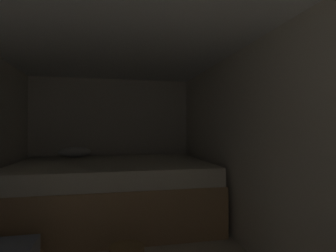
% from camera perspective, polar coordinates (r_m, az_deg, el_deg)
% --- Properties ---
extents(wall_back, '(2.74, 0.05, 2.08)m').
position_cam_1_polar(wall_back, '(4.75, -11.72, -2.88)').
color(wall_back, beige).
rests_on(wall_back, ground).
extents(wall_right, '(0.05, 5.03, 2.08)m').
position_cam_1_polar(wall_right, '(2.62, 20.05, -4.79)').
color(wall_right, beige).
rests_on(wall_right, ground).
extents(ceiling_slab, '(2.74, 5.03, 0.05)m').
position_cam_1_polar(ceiling_slab, '(2.37, -10.90, 21.04)').
color(ceiling_slab, white).
rests_on(ceiling_slab, wall_left).
extents(bed, '(2.52, 1.84, 0.95)m').
position_cam_1_polar(bed, '(3.85, -11.63, -13.17)').
color(bed, tan).
rests_on(bed, ground).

